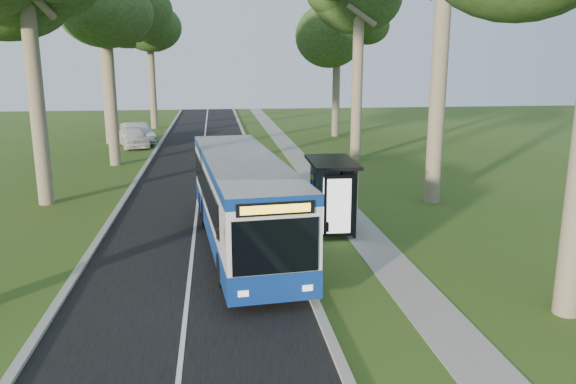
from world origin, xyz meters
The scene contains 14 objects.
ground centered at (0.00, 0.00, 0.00)m, with size 120.00×120.00×0.00m, color #32541A.
road centered at (-3.50, 10.00, 0.01)m, with size 7.00×100.00×0.02m, color black.
kerb_east centered at (0.00, 10.00, 0.06)m, with size 0.25×100.00×0.12m, color #9E9B93.
kerb_west centered at (-7.00, 10.00, 0.06)m, with size 0.25×100.00×0.12m, color #9E9B93.
centre_line centered at (-3.50, 10.00, 0.02)m, with size 0.12×100.00×0.01m, color white.
footpath centered at (3.00, 10.00, 0.01)m, with size 1.50×100.00×0.02m, color gray.
bus centered at (-1.69, 0.84, 1.66)m, with size 3.63×12.30×3.21m.
bus_stop_sign centered at (1.08, 1.97, 1.50)m, with size 0.15×0.33×2.39m.
bus_shelter centered at (2.03, 1.93, 1.95)m, with size 1.82×3.26×2.76m.
litter_bin centered at (0.56, 1.05, 0.54)m, with size 0.61×0.61×1.07m.
car_white centered at (-8.89, 25.65, 0.81)m, with size 1.91×4.76×1.62m, color white.
car_silver centered at (-8.85, 27.22, 0.84)m, with size 1.78×5.10×1.68m, color #B5B9BE.
tree_west_e centered at (-8.50, 38.00, 10.69)m, with size 5.20×5.20×14.42m.
tree_east_d centered at (8.00, 30.00, 10.50)m, with size 5.20×5.20×14.16m.
Camera 1 is at (-2.58, -18.69, 6.53)m, focal length 35.00 mm.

